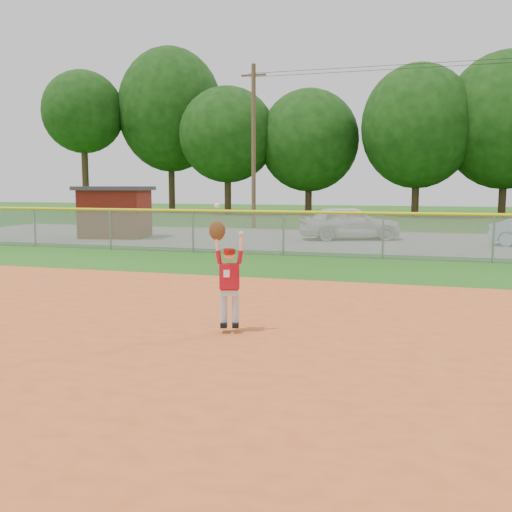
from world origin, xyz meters
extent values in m
plane|color=#1F5613|center=(0.00, 0.00, 0.00)|extent=(120.00, 120.00, 0.00)
cube|color=#C75424|center=(0.00, -3.00, 0.02)|extent=(24.00, 16.00, 0.04)
cube|color=slate|center=(0.00, 16.00, 0.01)|extent=(44.00, 10.00, 0.03)
imported|color=white|center=(-1.88, 16.30, 0.78)|extent=(4.72, 3.25, 1.49)
cube|color=#58150C|center=(-12.25, 14.22, 1.09)|extent=(3.08, 2.50, 2.18)
cube|color=#333338|center=(-12.25, 14.22, 2.26)|extent=(3.48, 2.90, 0.17)
cube|color=gray|center=(0.00, 10.00, 0.75)|extent=(40.00, 0.03, 1.50)
cylinder|color=yellow|center=(0.00, 10.00, 1.50)|extent=(40.00, 0.10, 0.10)
cylinder|color=gray|center=(-13.33, 10.00, 0.75)|extent=(0.06, 0.06, 1.50)
cylinder|color=gray|center=(-10.00, 10.00, 0.75)|extent=(0.06, 0.06, 1.50)
cylinder|color=gray|center=(-6.67, 10.00, 0.75)|extent=(0.06, 0.06, 1.50)
cylinder|color=gray|center=(-3.33, 10.00, 0.75)|extent=(0.06, 0.06, 1.50)
cylinder|color=gray|center=(0.00, 10.00, 0.75)|extent=(0.06, 0.06, 1.50)
cylinder|color=gray|center=(3.33, 10.00, 0.75)|extent=(0.06, 0.06, 1.50)
cylinder|color=#4C3823|center=(-8.00, 22.00, 4.50)|extent=(0.24, 0.24, 9.00)
cube|color=#4C3823|center=(-8.00, 22.00, 8.40)|extent=(1.40, 0.10, 0.10)
cylinder|color=black|center=(1.00, 22.00, 8.30)|extent=(18.50, 0.02, 0.02)
cylinder|color=black|center=(1.00, 22.00, 8.50)|extent=(18.50, 0.02, 0.02)
cylinder|color=#422D1C|center=(-27.25, 35.02, 2.93)|extent=(0.56, 0.56, 5.87)
ellipsoid|color=#193F0F|center=(-27.25, 35.02, 8.67)|extent=(6.95, 6.95, 7.05)
cylinder|color=#422D1C|center=(-20.61, 38.40, 3.05)|extent=(0.56, 0.56, 6.10)
ellipsoid|color=#193F0F|center=(-20.61, 38.40, 9.01)|extent=(9.19, 9.19, 10.85)
cylinder|color=#422D1C|center=(-14.62, 36.53, 2.22)|extent=(0.56, 0.56, 4.43)
ellipsoid|color=#193F0F|center=(-14.62, 36.53, 6.55)|extent=(8.01, 8.01, 7.88)
cylinder|color=#422D1C|center=(-8.07, 38.17, 2.05)|extent=(0.56, 0.56, 4.11)
ellipsoid|color=#193F0F|center=(-8.07, 38.17, 6.07)|extent=(8.19, 8.19, 8.39)
cylinder|color=#422D1C|center=(0.53, 37.14, 2.32)|extent=(0.56, 0.56, 4.64)
ellipsoid|color=#193F0F|center=(0.53, 37.14, 6.86)|extent=(8.57, 8.57, 9.43)
cylinder|color=#422D1C|center=(6.92, 38.34, 2.44)|extent=(0.56, 0.56, 4.89)
ellipsoid|color=#193F0F|center=(6.92, 38.34, 7.22)|extent=(9.41, 9.41, 10.28)
cylinder|color=silver|center=(-1.79, -0.37, 0.39)|extent=(0.15, 0.15, 0.53)
cylinder|color=silver|center=(-1.60, -0.31, 0.39)|extent=(0.15, 0.15, 0.53)
cube|color=black|center=(-1.78, -0.40, 0.17)|extent=(0.16, 0.23, 0.07)
cube|color=black|center=(-1.59, -0.34, 0.17)|extent=(0.16, 0.23, 0.07)
cube|color=silver|center=(-1.70, -0.34, 0.69)|extent=(0.31, 0.22, 0.11)
cube|color=maroon|center=(-1.70, -0.34, 0.75)|extent=(0.32, 0.23, 0.04)
cube|color=#B20C1C|center=(-1.70, -0.34, 0.96)|extent=(0.35, 0.25, 0.40)
cube|color=white|center=(-1.71, -0.44, 1.01)|extent=(0.09, 0.03, 0.12)
sphere|color=beige|center=(-1.70, -0.34, 1.30)|extent=(0.22, 0.22, 0.18)
cylinder|color=maroon|center=(-1.70, -0.34, 1.35)|extent=(0.23, 0.23, 0.08)
cube|color=maroon|center=(-1.67, -0.43, 1.32)|extent=(0.16, 0.14, 0.02)
cylinder|color=#B20C1C|center=(-1.86, -0.39, 1.26)|extent=(0.12, 0.10, 0.22)
cylinder|color=beige|center=(-1.88, -0.40, 1.49)|extent=(0.09, 0.08, 0.24)
ellipsoid|color=#4C2D14|center=(-1.88, -0.40, 1.69)|extent=(0.30, 0.20, 0.32)
sphere|color=white|center=(-1.88, -0.40, 2.08)|extent=(0.10, 0.10, 0.08)
cylinder|color=#B20C1C|center=(-1.53, -0.29, 1.26)|extent=(0.12, 0.10, 0.22)
cylinder|color=beige|center=(-1.51, -0.29, 1.49)|extent=(0.09, 0.08, 0.24)
sphere|color=beige|center=(-1.51, -0.29, 1.63)|extent=(0.11, 0.11, 0.08)
camera|label=1|loc=(1.27, -8.86, 2.40)|focal=40.00mm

